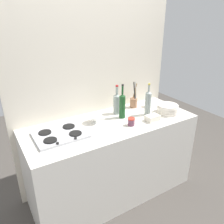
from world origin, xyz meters
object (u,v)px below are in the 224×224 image
at_px(utensil_crock, 134,101).
at_px(condiment_jar_front, 148,104).
at_px(mixing_bowl, 94,119).
at_px(butter_dish, 152,118).
at_px(wine_bottle_mid_right, 117,103).
at_px(condiment_jar_rear, 131,122).
at_px(stovetop_hob, 60,134).
at_px(plate_stack, 167,109).
at_px(wine_bottle_leftmost, 122,105).
at_px(wine_bottle_mid_left, 148,103).

distance_m(utensil_crock, condiment_jar_front, 0.18).
relative_size(mixing_bowl, butter_dish, 1.04).
distance_m(wine_bottle_mid_right, utensil_crock, 0.28).
bearing_deg(condiment_jar_rear, stovetop_hob, 166.15).
height_order(wine_bottle_mid_right, condiment_jar_front, wine_bottle_mid_right).
bearing_deg(wine_bottle_mid_right, butter_dish, -58.33).
distance_m(plate_stack, condiment_jar_front, 0.27).
bearing_deg(butter_dish, wine_bottle_leftmost, 134.65).
bearing_deg(utensil_crock, wine_bottle_leftmost, -148.44).
relative_size(stovetop_hob, butter_dish, 3.25).
bearing_deg(condiment_jar_front, mixing_bowl, -175.94).
xyz_separation_m(stovetop_hob, utensil_crock, (0.99, 0.21, 0.06)).
relative_size(wine_bottle_leftmost, butter_dish, 2.60).
relative_size(stovetop_hob, wine_bottle_mid_left, 1.29).
relative_size(stovetop_hob, wine_bottle_leftmost, 1.25).
distance_m(mixing_bowl, condiment_jar_front, 0.76).
xyz_separation_m(mixing_bowl, utensil_crock, (0.60, 0.13, 0.03)).
xyz_separation_m(mixing_bowl, condiment_jar_rear, (0.29, -0.25, -0.00)).
distance_m(condiment_jar_front, condiment_jar_rear, 0.55).
distance_m(stovetop_hob, condiment_jar_rear, 0.70).
relative_size(utensil_crock, condiment_jar_front, 4.06).
height_order(plate_stack, butter_dish, plate_stack).
relative_size(plate_stack, condiment_jar_rear, 3.00).
height_order(stovetop_hob, butter_dish, butter_dish).
bearing_deg(wine_bottle_mid_left, plate_stack, -19.90).
bearing_deg(condiment_jar_front, stovetop_hob, -173.44).
xyz_separation_m(stovetop_hob, condiment_jar_front, (1.15, 0.13, 0.03)).
bearing_deg(condiment_jar_rear, utensil_crock, 50.69).
distance_m(wine_bottle_mid_right, mixing_bowl, 0.35).
relative_size(wine_bottle_leftmost, wine_bottle_mid_left, 1.03).
bearing_deg(condiment_jar_front, wine_bottle_leftmost, -167.62).
xyz_separation_m(stovetop_hob, butter_dish, (0.94, -0.19, 0.02)).
bearing_deg(mixing_bowl, wine_bottle_mid_left, -12.26).
distance_m(wine_bottle_leftmost, butter_dish, 0.34).
distance_m(plate_stack, condiment_jar_rear, 0.53).
height_order(wine_bottle_mid_left, mixing_bowl, wine_bottle_mid_left).
relative_size(stovetop_hob, wine_bottle_mid_right, 1.41).
xyz_separation_m(stovetop_hob, wine_bottle_leftmost, (0.71, 0.04, 0.13)).
height_order(wine_bottle_leftmost, condiment_jar_front, wine_bottle_leftmost).
relative_size(stovetop_hob, condiment_jar_rear, 5.88).
bearing_deg(wine_bottle_mid_right, wine_bottle_leftmost, -94.54).
relative_size(wine_bottle_mid_left, utensil_crock, 1.13).
height_order(wine_bottle_mid_left, wine_bottle_mid_right, wine_bottle_mid_left).
bearing_deg(butter_dish, stovetop_hob, 168.24).
relative_size(wine_bottle_mid_right, condiment_jar_rear, 4.18).
xyz_separation_m(wine_bottle_mid_right, utensil_crock, (0.27, 0.05, -0.05)).
bearing_deg(stovetop_hob, wine_bottle_mid_left, -2.97).
bearing_deg(utensil_crock, condiment_jar_rear, -129.31).
bearing_deg(wine_bottle_leftmost, butter_dish, -45.35).
bearing_deg(stovetop_hob, condiment_jar_front, 6.56).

